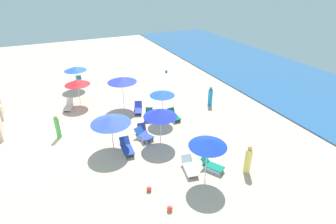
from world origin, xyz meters
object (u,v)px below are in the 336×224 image
(beach_ball_1, at_px, (149,189))
(umbrella_3, at_px, (208,143))
(lounge_chair_1_0, at_px, (69,106))
(umbrella_1, at_px, (77,82))
(lounge_chair_6_1, at_px, (174,116))
(lounge_chair_5_0, at_px, (127,148))
(lounge_chair_0_1, at_px, (144,135))
(beachgoer_2, at_px, (248,160))
(lounge_chair_3_0, at_px, (212,166))
(beach_ball_2, at_px, (170,208))
(beachgoer_0, at_px, (210,97))
(lounge_chair_6_0, at_px, (148,116))
(lounge_chair_2_0, at_px, (79,81))
(lounge_chair_4_0, at_px, (138,109))
(umbrella_5, at_px, (111,120))
(lounge_chair_0_0, at_px, (144,134))
(umbrella_4, at_px, (122,80))
(lounge_chair_3_1, at_px, (189,167))
(beach_ball_0, at_px, (166,71))
(umbrella_2, at_px, (75,69))
(beachgoer_1, at_px, (57,127))
(umbrella_0, at_px, (160,113))
(umbrella_6, at_px, (162,93))

(beach_ball_1, bearing_deg, umbrella_3, 81.46)
(lounge_chair_1_0, height_order, umbrella_3, umbrella_3)
(umbrella_1, relative_size, lounge_chair_6_1, 1.76)
(lounge_chair_6_1, bearing_deg, lounge_chair_5_0, -152.46)
(lounge_chair_0_1, xyz_separation_m, umbrella_3, (5.17, 1.65, 2.13))
(lounge_chair_6_1, relative_size, beach_ball_1, 4.82)
(beachgoer_2, xyz_separation_m, beach_ball_1, (-0.86, -5.53, -0.68))
(lounge_chair_3_0, bearing_deg, beach_ball_2, 175.60)
(lounge_chair_3_0, bearing_deg, lounge_chair_5_0, 105.94)
(umbrella_1, xyz_separation_m, beachgoer_0, (4.61, 9.91, -1.29))
(lounge_chair_1_0, bearing_deg, lounge_chair_0_1, -37.83)
(lounge_chair_6_0, bearing_deg, lounge_chair_2_0, 138.95)
(beach_ball_1, bearing_deg, lounge_chair_4_0, 164.69)
(beach_ball_1, bearing_deg, lounge_chair_2_0, -176.46)
(beachgoer_2, bearing_deg, lounge_chair_2_0, -8.47)
(umbrella_3, bearing_deg, umbrella_1, -158.97)
(umbrella_1, height_order, umbrella_5, umbrella_5)
(lounge_chair_0_0, xyz_separation_m, lounge_chair_1_0, (-6.64, -4.15, -0.03))
(umbrella_1, height_order, umbrella_4, umbrella_4)
(lounge_chair_3_1, relative_size, beach_ball_1, 6.00)
(lounge_chair_6_1, xyz_separation_m, beach_ball_2, (7.95, -4.01, -0.12))
(lounge_chair_3_0, xyz_separation_m, beach_ball_0, (-16.23, 4.47, -0.11))
(lounge_chair_3_1, bearing_deg, lounge_chair_3_0, -10.87)
(umbrella_3, distance_m, lounge_chair_3_0, 2.34)
(lounge_chair_3_1, distance_m, beachgoer_2, 3.26)
(umbrella_5, bearing_deg, lounge_chair_3_1, 41.11)
(umbrella_3, bearing_deg, beachgoer_2, 80.88)
(lounge_chair_0_0, distance_m, umbrella_2, 11.29)
(beachgoer_1, height_order, beach_ball_2, beachgoer_1)
(lounge_chair_3_0, height_order, lounge_chair_4_0, lounge_chair_4_0)
(lounge_chair_0_0, xyz_separation_m, lounge_chair_4_0, (-3.71, 0.85, -0.02))
(lounge_chair_1_0, bearing_deg, beach_ball_2, -55.66)
(umbrella_0, bearing_deg, lounge_chair_3_1, 6.39)
(umbrella_0, relative_size, lounge_chair_3_0, 1.75)
(lounge_chair_0_1, relative_size, umbrella_5, 0.60)
(lounge_chair_3_1, relative_size, beachgoer_1, 0.96)
(umbrella_6, bearing_deg, lounge_chair_5_0, -52.53)
(umbrella_0, distance_m, umbrella_4, 6.03)
(lounge_chair_6_1, distance_m, beachgoer_2, 7.31)
(lounge_chair_0_0, distance_m, lounge_chair_6_0, 2.67)
(lounge_chair_3_1, height_order, beach_ball_0, lounge_chair_3_1)
(lounge_chair_2_0, bearing_deg, lounge_chair_3_0, -70.19)
(beachgoer_2, bearing_deg, umbrella_2, -6.22)
(lounge_chair_0_0, bearing_deg, umbrella_5, -166.21)
(lounge_chair_0_1, height_order, lounge_chair_1_0, lounge_chair_1_0)
(lounge_chair_0_1, height_order, umbrella_4, umbrella_4)
(lounge_chair_0_0, distance_m, umbrella_6, 3.35)
(lounge_chair_1_0, height_order, lounge_chair_6_1, lounge_chair_6_1)
(umbrella_5, bearing_deg, beachgoer_1, -133.13)
(umbrella_4, bearing_deg, beachgoer_0, 68.65)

